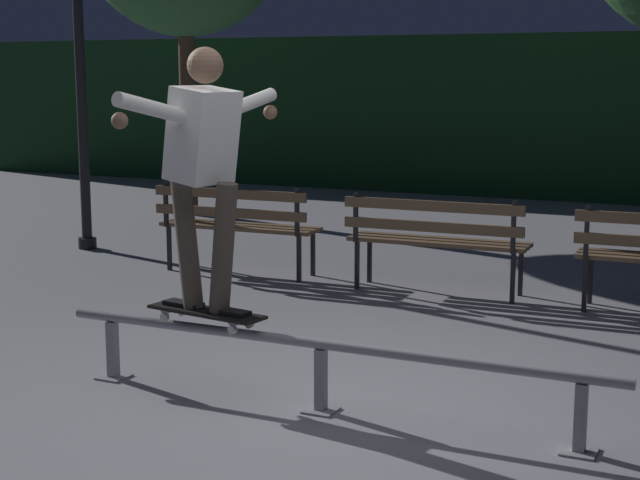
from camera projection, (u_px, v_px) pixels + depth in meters
name	position (u px, v px, depth m)	size (l,w,h in m)	color
ground_plane	(317.00, 414.00, 5.55)	(90.00, 90.00, 0.00)	gray
hedge_backdrop	(613.00, 117.00, 14.78)	(24.00, 1.20, 2.52)	#193D1E
grind_rail	(321.00, 357.00, 5.54)	(3.45, 0.18, 0.43)	gray
skateboard	(206.00, 313.00, 5.83)	(0.80, 0.32, 0.09)	black
skateboarder	(203.00, 157.00, 5.67)	(0.63, 1.39, 1.56)	black
park_bench_leftmost	(236.00, 220.00, 9.30)	(1.61, 0.46, 0.88)	black
park_bench_left_center	(436.00, 234.00, 8.46)	(1.61, 0.46, 0.88)	black
lamp_post_left	(78.00, 20.00, 10.36)	(0.32, 0.32, 3.90)	black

